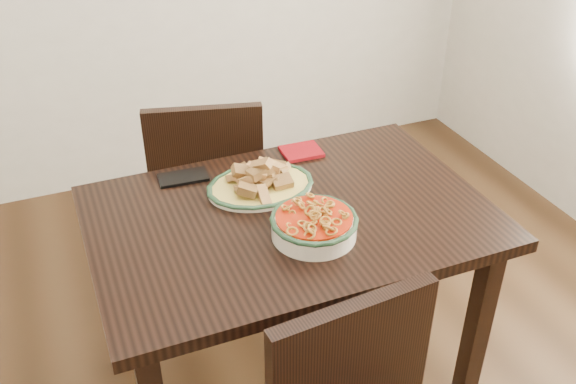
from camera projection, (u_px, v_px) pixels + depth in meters
name	position (u px, v px, depth m)	size (l,w,h in m)	color
dining_table	(290.00, 239.00, 1.98)	(1.19, 0.79, 0.75)	black
chair_far	(208.00, 187.00, 2.51)	(0.51, 0.51, 0.89)	black
fish_plate	(260.00, 177.00, 2.01)	(0.34, 0.26, 0.11)	#ECE3C7
noodle_bowl	(314.00, 223.00, 1.80)	(0.25, 0.25, 0.08)	white
smartphone	(183.00, 177.00, 2.08)	(0.16, 0.08, 0.01)	black
napkin	(301.00, 151.00, 2.23)	(0.13, 0.11, 0.01)	maroon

